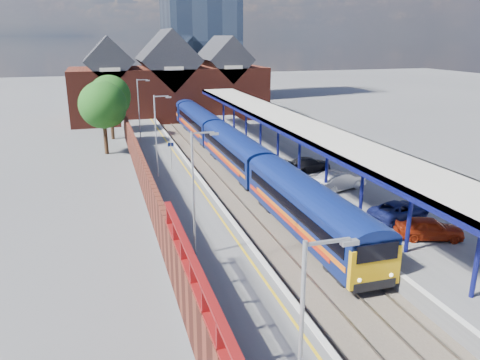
% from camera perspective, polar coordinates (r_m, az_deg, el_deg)
% --- Properties ---
extents(ground, '(240.00, 240.00, 0.00)m').
position_cam_1_polar(ground, '(50.21, -3.68, 2.48)').
color(ground, '#5B5B5E').
rests_on(ground, ground).
extents(ballast_bed, '(6.00, 76.00, 0.06)m').
position_cam_1_polar(ballast_bed, '(40.91, -0.45, -0.87)').
color(ballast_bed, '#473D33').
rests_on(ballast_bed, ground).
extents(rails, '(4.51, 76.00, 0.14)m').
position_cam_1_polar(rails, '(40.88, -0.45, -0.75)').
color(rails, slate).
rests_on(rails, ground).
extents(left_platform, '(5.00, 76.00, 1.00)m').
position_cam_1_polar(left_platform, '(39.65, -8.10, -0.93)').
color(left_platform, '#565659').
rests_on(left_platform, ground).
extents(right_platform, '(6.00, 76.00, 1.00)m').
position_cam_1_polar(right_platform, '(42.77, 7.28, 0.45)').
color(right_platform, '#565659').
rests_on(right_platform, ground).
extents(coping_left, '(0.30, 76.00, 0.05)m').
position_cam_1_polar(coping_left, '(39.88, -4.80, 0.09)').
color(coping_left, silver).
rests_on(coping_left, left_platform).
extents(coping_right, '(0.30, 76.00, 0.05)m').
position_cam_1_polar(coping_right, '(41.58, 3.71, 0.82)').
color(coping_right, silver).
rests_on(coping_right, right_platform).
extents(yellow_line, '(0.14, 76.00, 0.01)m').
position_cam_1_polar(yellow_line, '(39.77, -5.64, -0.01)').
color(yellow_line, yellow).
rests_on(yellow_line, left_platform).
extents(train, '(2.87, 65.90, 3.45)m').
position_cam_1_polar(train, '(53.33, -3.00, 5.70)').
color(train, navy).
rests_on(train, ground).
extents(canopy, '(4.50, 52.00, 4.48)m').
position_cam_1_polar(canopy, '(43.23, 5.84, 7.16)').
color(canopy, '#0F1258').
rests_on(canopy, right_platform).
extents(lamp_post_a, '(1.48, 0.18, 7.00)m').
position_cam_1_polar(lamp_post_a, '(12.93, 7.98, -19.51)').
color(lamp_post_a, '#A5A8AA').
rests_on(lamp_post_a, left_platform).
extents(lamp_post_b, '(1.48, 0.18, 7.00)m').
position_cam_1_polar(lamp_post_b, '(24.99, -5.42, -0.85)').
color(lamp_post_b, '#A5A8AA').
rests_on(lamp_post_b, left_platform).
extents(lamp_post_c, '(1.48, 0.18, 7.00)m').
position_cam_1_polar(lamp_post_c, '(40.34, -10.03, 5.89)').
color(lamp_post_c, '#A5A8AA').
rests_on(lamp_post_c, left_platform).
extents(lamp_post_d, '(1.48, 0.18, 7.00)m').
position_cam_1_polar(lamp_post_d, '(56.05, -12.11, 8.88)').
color(lamp_post_d, '#A5A8AA').
rests_on(lamp_post_d, left_platform).
extents(platform_sign, '(0.55, 0.08, 2.50)m').
position_cam_1_polar(platform_sign, '(42.94, -8.41, 3.50)').
color(platform_sign, '#A5A8AA').
rests_on(platform_sign, left_platform).
extents(brick_wall, '(0.35, 50.00, 3.86)m').
position_cam_1_polar(brick_wall, '(32.65, -10.96, -1.44)').
color(brick_wall, '#5E2218').
rests_on(brick_wall, left_platform).
extents(station_building, '(30.00, 12.12, 13.78)m').
position_cam_1_polar(station_building, '(76.47, -8.69, 11.52)').
color(station_building, '#5E2218').
rests_on(station_building, ground).
extents(tree_near, '(5.20, 5.20, 8.10)m').
position_cam_1_polar(tree_near, '(53.75, -16.21, 8.63)').
color(tree_near, '#382314').
rests_on(tree_near, ground).
extents(tree_far, '(5.20, 5.20, 8.10)m').
position_cam_1_polar(tree_far, '(61.70, -15.44, 9.71)').
color(tree_far, '#382314').
rests_on(tree_far, ground).
extents(parked_car_red, '(4.24, 2.87, 1.34)m').
position_cam_1_polar(parked_car_red, '(30.34, 22.08, -5.47)').
color(parked_car_red, '#98250C').
rests_on(parked_car_red, right_platform).
extents(parked_car_silver, '(4.86, 2.92, 1.51)m').
position_cam_1_polar(parked_car_silver, '(37.75, 11.98, -0.06)').
color(parked_car_silver, silver).
rests_on(parked_car_silver, right_platform).
extents(parked_car_dark, '(4.77, 2.88, 1.29)m').
position_cam_1_polar(parked_car_dark, '(42.48, 8.32, 1.90)').
color(parked_car_dark, black).
rests_on(parked_car_dark, right_platform).
extents(parked_car_blue, '(4.76, 3.02, 1.22)m').
position_cam_1_polar(parked_car_blue, '(32.85, 18.86, -3.51)').
color(parked_car_blue, navy).
rests_on(parked_car_blue, right_platform).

